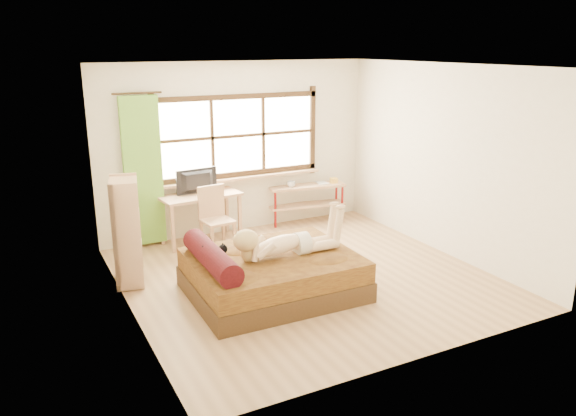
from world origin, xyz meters
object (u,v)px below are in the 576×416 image
desk (200,201)px  chair (215,214)px  bookshelf (127,231)px  bed (269,274)px  kitten (213,254)px  woman (286,232)px  pipe_shelf (308,195)px

desk → chair: bearing=-82.0°
desk → bookshelf: (-1.32, -1.06, 0.04)m
bed → kitten: 0.76m
woman → chair: 1.92m
kitten → desk: 2.17m
kitten → bookshelf: bearing=127.2°
bed → pipe_shelf: (1.82, 2.32, 0.21)m
kitten → pipe_shelf: bearing=42.6°
kitten → desk: desk is taller
desk → bookshelf: bearing=-147.3°
chair → bookshelf: 1.58m
woman → bookshelf: (-1.63, 1.19, -0.10)m
desk → chair: size_ratio=1.33×
bed → chair: (-0.02, 1.84, 0.26)m
bed → bookshelf: bookshelf is taller
chair → desk: bearing=98.0°
bed → bookshelf: (-1.43, 1.14, 0.42)m
chair → pipe_shelf: bearing=8.6°
bed → chair: 1.85m
chair → kitten: bearing=-116.6°
chair → pipe_shelf: size_ratio=0.70×
bed → bookshelf: size_ratio=1.47×
bed → kitten: size_ratio=6.75×
desk → pipe_shelf: (1.93, 0.12, -0.17)m
woman → chair: bearing=97.5°
chair → bookshelf: bearing=-159.8°
kitten → bookshelf: (-0.76, 1.04, 0.08)m
woman → pipe_shelf: (1.62, 2.37, -0.31)m
woman → kitten: woman is taller
bed → bookshelf: bearing=142.5°
kitten → chair: 1.86m
kitten → bookshelf: 1.29m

